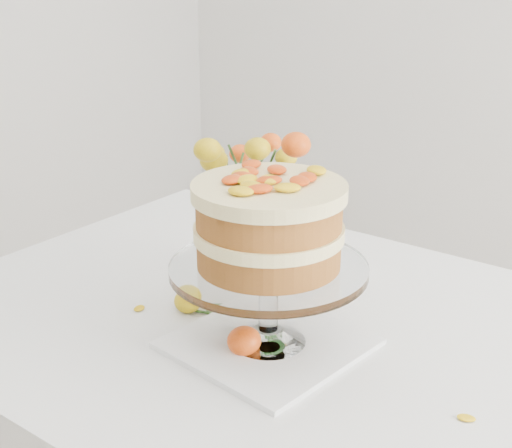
{
  "coord_description": "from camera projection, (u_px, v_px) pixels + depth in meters",
  "views": [
    {
      "loc": [
        0.56,
        -0.92,
        1.36
      ],
      "look_at": [
        -0.13,
        0.01,
        0.92
      ],
      "focal_mm": 50.0,
      "sensor_mm": 36.0,
      "label": 1
    }
  ],
  "objects": [
    {
      "name": "table",
      "position": [
        313.0,
        373.0,
        1.24
      ],
      "size": [
        1.43,
        0.93,
        0.76
      ],
      "color": "tan",
      "rests_on": "ground"
    },
    {
      "name": "napkin",
      "position": [
        268.0,
        343.0,
        1.17
      ],
      "size": [
        0.31,
        0.31,
        0.01
      ],
      "primitive_type": "cube",
      "rotation": [
        0.0,
        0.0,
        -0.11
      ],
      "color": "white",
      "rests_on": "table"
    },
    {
      "name": "cake_stand",
      "position": [
        269.0,
        234.0,
        1.1
      ],
      "size": [
        0.32,
        0.32,
        0.28
      ],
      "rotation": [
        0.0,
        0.0,
        0.03
      ],
      "color": "white",
      "rests_on": "napkin"
    },
    {
      "name": "rose_vase",
      "position": [
        245.0,
        176.0,
        1.34
      ],
      "size": [
        0.25,
        0.25,
        0.37
      ],
      "rotation": [
        0.0,
        0.0,
        0.03
      ],
      "color": "white",
      "rests_on": "table"
    },
    {
      "name": "loose_rose_near",
      "position": [
        188.0,
        301.0,
        1.28
      ],
      "size": [
        0.09,
        0.05,
        0.04
      ],
      "rotation": [
        0.0,
        0.0,
        0.29
      ],
      "color": "gold",
      "rests_on": "table"
    },
    {
      "name": "loose_rose_far",
      "position": [
        245.0,
        341.0,
        1.14
      ],
      "size": [
        0.1,
        0.06,
        0.05
      ],
      "rotation": [
        0.0,
        0.0,
        0.27
      ],
      "color": "#DF420A",
      "rests_on": "table"
    },
    {
      "name": "stray_petal_a",
      "position": [
        223.0,
        334.0,
        1.21
      ],
      "size": [
        0.03,
        0.02,
        0.0
      ],
      "primitive_type": "ellipsoid",
      "color": "yellow",
      "rests_on": "table"
    },
    {
      "name": "stray_petal_b",
      "position": [
        256.0,
        363.0,
        1.12
      ],
      "size": [
        0.03,
        0.02,
        0.0
      ],
      "primitive_type": "ellipsoid",
      "color": "yellow",
      "rests_on": "table"
    },
    {
      "name": "stray_petal_c",
      "position": [
        261.0,
        383.0,
        1.07
      ],
      "size": [
        0.03,
        0.02,
        0.0
      ],
      "primitive_type": "ellipsoid",
      "color": "yellow",
      "rests_on": "table"
    },
    {
      "name": "stray_petal_d",
      "position": [
        182.0,
        300.0,
        1.32
      ],
      "size": [
        0.03,
        0.02,
        0.0
      ],
      "primitive_type": "ellipsoid",
      "color": "yellow",
      "rests_on": "table"
    },
    {
      "name": "stray_petal_e",
      "position": [
        139.0,
        308.0,
        1.29
      ],
      "size": [
        0.03,
        0.02,
        0.0
      ],
      "primitive_type": "ellipsoid",
      "color": "yellow",
      "rests_on": "table"
    },
    {
      "name": "stray_petal_f",
      "position": [
        466.0,
        418.0,
        0.99
      ],
      "size": [
        0.03,
        0.02,
        0.0
      ],
      "primitive_type": "ellipsoid",
      "color": "yellow",
      "rests_on": "table"
    }
  ]
}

